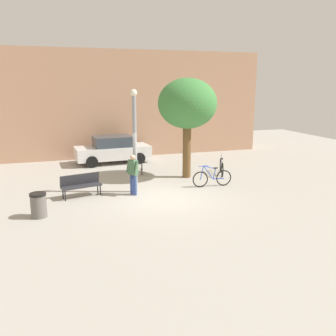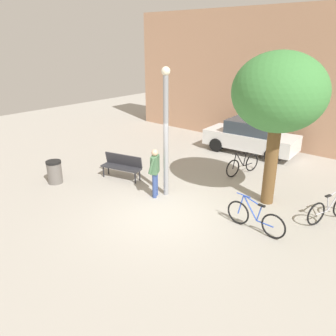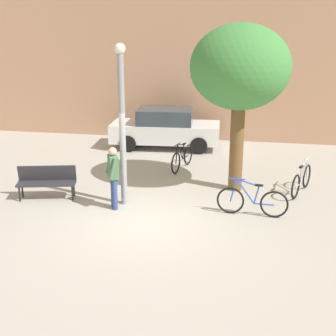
# 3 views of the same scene
# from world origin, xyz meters

# --- Properties ---
(ground_plane) EXTENTS (36.00, 36.00, 0.00)m
(ground_plane) POSITION_xyz_m (0.00, 0.00, 0.00)
(ground_plane) COLOR #A8A399
(building_facade) EXTENTS (18.30, 2.00, 6.47)m
(building_facade) POSITION_xyz_m (0.00, 9.77, 3.24)
(building_facade) COLOR tan
(building_facade) RESTS_ON ground_plane
(lamppost) EXTENTS (0.28, 0.28, 4.24)m
(lamppost) POSITION_xyz_m (-0.88, 1.17, 2.34)
(lamppost) COLOR gray
(lamppost) RESTS_ON ground_plane
(person_by_lamppost) EXTENTS (0.48, 0.63, 1.67)m
(person_by_lamppost) POSITION_xyz_m (-1.05, 0.80, 0.97)
(person_by_lamppost) COLOR #334784
(person_by_lamppost) RESTS_ON ground_plane
(park_bench) EXTENTS (1.67, 0.84, 0.92)m
(park_bench) POSITION_xyz_m (-3.11, 1.20, 0.55)
(park_bench) COLOR #2D2D33
(park_bench) RESTS_ON ground_plane
(plaza_tree) EXTENTS (2.77, 2.77, 4.74)m
(plaza_tree) POSITION_xyz_m (2.03, 2.86, 3.51)
(plaza_tree) COLOR brown
(plaza_tree) RESTS_ON ground_plane
(bicycle_black) EXTENTS (0.46, 1.77, 0.97)m
(bicycle_black) POSITION_xyz_m (0.19, 4.54, 0.38)
(bicycle_black) COLOR black
(bicycle_black) RESTS_ON ground_plane
(bicycle_silver) EXTENTS (0.70, 1.71, 0.97)m
(bicycle_silver) POSITION_xyz_m (3.92, 2.89, 0.38)
(bicycle_silver) COLOR black
(bicycle_silver) RESTS_ON ground_plane
(bicycle_blue) EXTENTS (1.81, 0.17, 0.97)m
(bicycle_blue) POSITION_xyz_m (2.53, 0.97, 0.38)
(bicycle_blue) COLOR black
(bicycle_blue) RESTS_ON ground_plane
(parked_car_white) EXTENTS (4.31, 2.04, 1.55)m
(parked_car_white) POSITION_xyz_m (-0.88, 7.22, 0.77)
(parked_car_white) COLOR silver
(parked_car_white) RESTS_ON ground_plane
(trash_bin) EXTENTS (0.55, 0.55, 0.85)m
(trash_bin) POSITION_xyz_m (-4.66, -0.74, 0.43)
(trash_bin) COLOR #66605B
(trash_bin) RESTS_ON ground_plane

